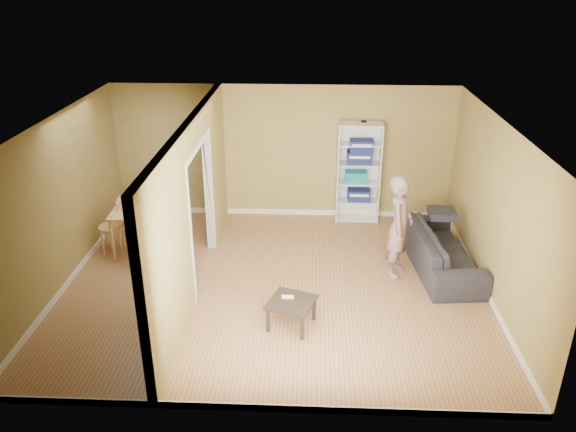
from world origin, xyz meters
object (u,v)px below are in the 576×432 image
at_px(chair_far, 163,213).
at_px(person, 400,218).
at_px(chair_near, 144,242).
at_px(bookshelf, 358,172).
at_px(dining_table, 150,214).
at_px(sofa, 442,244).
at_px(coffee_table, 291,305).
at_px(chair_left, 111,225).

bearing_deg(chair_far, person, 147.18).
relative_size(chair_near, chair_far, 1.03).
xyz_separation_m(bookshelf, dining_table, (-3.64, -1.55, -0.26)).
distance_m(person, dining_table, 4.20).
height_order(sofa, coffee_table, sofa).
bearing_deg(dining_table, chair_left, -179.00).
xyz_separation_m(person, coffee_table, (-1.64, -1.54, -0.65)).
height_order(sofa, chair_near, chair_near).
bearing_deg(dining_table, sofa, -4.22).
distance_m(coffee_table, dining_table, 3.31).
xyz_separation_m(sofa, coffee_table, (-2.40, -1.77, -0.09)).
xyz_separation_m(chair_near, chair_far, (0.02, 1.21, -0.01)).
height_order(dining_table, chair_near, chair_near).
height_order(bookshelf, coffee_table, bookshelf).
distance_m(sofa, chair_near, 4.88).
bearing_deg(coffee_table, chair_far, 131.65).
relative_size(sofa, bookshelf, 1.16).
xyz_separation_m(person, bookshelf, (-0.50, 2.14, -0.01)).
xyz_separation_m(dining_table, chair_near, (0.02, -0.56, -0.26)).
bearing_deg(chair_left, chair_far, 123.89).
bearing_deg(chair_near, coffee_table, -53.46).
height_order(chair_left, chair_near, chair_left).
height_order(sofa, bookshelf, bookshelf).
xyz_separation_m(sofa, chair_near, (-4.88, -0.20, 0.02)).
bearing_deg(chair_near, chair_left, 121.49).
xyz_separation_m(person, chair_left, (-4.84, 0.58, -0.50)).
xyz_separation_m(coffee_table, chair_far, (-2.47, 2.77, 0.10)).
bearing_deg(coffee_table, chair_left, 146.55).
bearing_deg(dining_table, coffee_table, -40.34).
xyz_separation_m(dining_table, chair_left, (-0.70, -0.01, -0.23)).
relative_size(person, chair_near, 2.18).
relative_size(sofa, coffee_table, 3.80).
bearing_deg(sofa, person, 101.37).
height_order(sofa, chair_left, chair_left).
distance_m(person, chair_far, 4.32).
relative_size(person, dining_table, 1.56).
bearing_deg(bookshelf, chair_near, -149.75).
xyz_separation_m(sofa, bookshelf, (-1.26, 1.91, 0.54)).
bearing_deg(bookshelf, coffee_table, -107.18).
relative_size(sofa, dining_table, 1.78).
distance_m(sofa, chair_far, 4.97).
bearing_deg(bookshelf, chair_far, -165.89).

